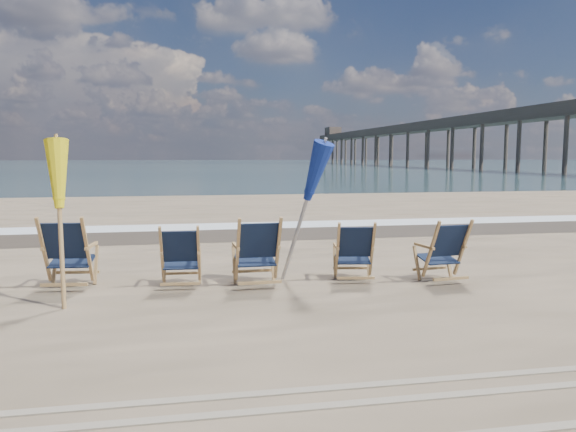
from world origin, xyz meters
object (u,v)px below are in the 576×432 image
Objects in this scene: fishing_pier at (444,137)px; beach_chair_3 at (372,252)px; umbrella_yellow at (58,181)px; beach_chair_2 at (278,251)px; beach_chair_0 at (87,253)px; beach_chair_4 at (463,250)px; umbrella_blue at (301,171)px; beach_chair_1 at (199,256)px.

beach_chair_3 is at bearing -116.93° from fishing_pier.
umbrella_yellow is 83.95m from fishing_pier.
fishing_pier is at bearing -119.81° from beach_chair_2.
beach_chair_2 is 2.98m from umbrella_yellow.
umbrella_yellow is (-0.18, -0.75, 1.01)m from beach_chair_0.
umbrella_yellow reaches higher than beach_chair_0.
umbrella_blue reaches higher than beach_chair_4.
beach_chair_1 is 0.99× the size of beach_chair_3.
beach_chair_3 is at bearing -178.95° from beach_chair_1.
beach_chair_1 is 82.69m from fishing_pier.
umbrella_yellow is at bearing 82.63° from beach_chair_0.
beach_chair_2 is 2.69m from beach_chair_4.
beach_chair_1 is 0.89× the size of beach_chair_2.
beach_chair_2 is at bearing 176.82° from beach_chair_1.
beach_chair_4 is (2.68, -0.22, -0.03)m from beach_chair_2.
beach_chair_4 is (1.29, -0.24, 0.02)m from beach_chair_3.
beach_chair_2 is 82.29m from fishing_pier.
umbrella_blue is at bearing -176.07° from beach_chair_0.
beach_chair_3 is 0.44× the size of umbrella_yellow.
umbrella_yellow is 0.01× the size of fishing_pier.
umbrella_blue is (-1.02, 0.19, 1.16)m from beach_chair_3.
beach_chair_2 is 1.12× the size of beach_chair_3.
umbrella_yellow is (-2.77, -0.43, 1.02)m from beach_chair_2.
fishing_pier is at bearing -122.43° from beach_chair_4.
fishing_pier is at bearing -114.64° from beach_chair_1.
fishing_pier reaches higher than beach_chair_1.
fishing_pier reaches higher than beach_chair_2.
umbrella_yellow is at bearing -119.32° from fishing_pier.
beach_chair_0 reaches higher than beach_chair_3.
fishing_pier reaches higher than umbrella_yellow.
umbrella_blue is 81.89m from fishing_pier.
beach_chair_0 is at bearing 4.80° from beach_chair_3.
fishing_pier is at bearing -107.70° from beach_chair_3.
beach_chair_4 is 0.46× the size of umbrella_yellow.
beach_chair_4 is 0.44× the size of umbrella_blue.
umbrella_blue is at bearing -16.84° from beach_chair_4.
fishing_pier is at bearing -113.23° from beach_chair_0.
umbrella_blue is at bearing 11.44° from umbrella_yellow.
beach_chair_0 is 3.98m from beach_chair_3.
beach_chair_3 is at bearing -178.20° from beach_chair_0.
beach_chair_4 is at bearing 173.19° from beach_chair_2.
umbrella_yellow is (-4.15, -0.45, 1.08)m from beach_chair_3.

